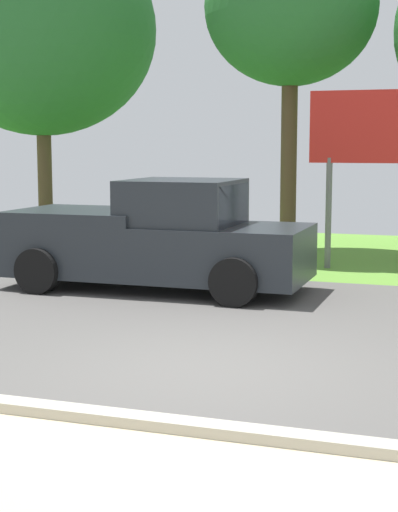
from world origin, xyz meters
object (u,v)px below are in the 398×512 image
(pickup_truck, at_px, (157,239))
(roadside_billboard, at_px, (377,140))
(tree_right_mid, at_px, (41,30))
(tree_left_far, at_px, (291,8))

(pickup_truck, xyz_separation_m, roadside_billboard, (3.26, 3.32, 1.68))
(pickup_truck, height_order, tree_right_mid, tree_right_mid)
(roadside_billboard, xyz_separation_m, tree_right_mid, (-8.39, 1.99, 2.68))
(pickup_truck, height_order, tree_left_far, tree_left_far)
(pickup_truck, height_order, roadside_billboard, roadside_billboard)
(tree_left_far, bearing_deg, tree_right_mid, 178.58)
(roadside_billboard, bearing_deg, tree_left_far, 139.18)
(roadside_billboard, distance_m, tree_left_far, 4.02)
(pickup_truck, bearing_deg, tree_right_mid, 141.75)
(roadside_billboard, bearing_deg, pickup_truck, -134.49)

